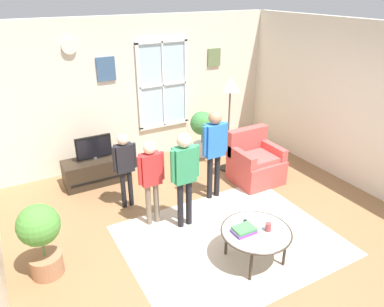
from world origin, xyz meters
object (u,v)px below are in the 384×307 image
television (94,147)px  floor_lamp (230,94)px  person_blue_shirt (214,145)px  armchair (255,163)px  person_red_shirt (151,174)px  book_stack (244,230)px  remote_near_books (246,223)px  potted_plant_by_window (202,129)px  person_green_shirt (184,170)px  potted_plant_corner (41,235)px  person_black_shirt (125,162)px  tv_stand (97,171)px  cup (268,227)px  coffee_table (256,232)px

television → floor_lamp: (2.22, -0.67, 0.77)m
person_blue_shirt → floor_lamp: floor_lamp is taller
armchair → person_red_shirt: (-2.03, -0.31, 0.46)m
television → person_blue_shirt: bearing=-42.7°
book_stack → remote_near_books: (0.11, 0.12, -0.02)m
potted_plant_by_window → television: bearing=-178.1°
potted_plant_by_window → person_green_shirt: bearing=-126.3°
person_red_shirt → potted_plant_corner: 1.53m
book_stack → potted_plant_corner: (-2.11, 0.94, 0.08)m
armchair → person_black_shirt: (-2.19, 0.28, 0.42)m
remote_near_books → potted_plant_by_window: bearing=70.0°
person_green_shirt → person_black_shirt: size_ratio=1.17×
tv_stand → person_blue_shirt: bearing=-42.8°
potted_plant_corner → potted_plant_by_window: bearing=30.9°
cup → person_blue_shirt: 1.62m
person_green_shirt → potted_plant_by_window: person_green_shirt is taller
book_stack → potted_plant_corner: size_ratio=0.30×
potted_plant_corner → remote_near_books: bearing=-20.3°
floor_lamp → person_red_shirt: bearing=-154.6°
person_green_shirt → book_stack: bearing=-75.3°
person_red_shirt → television: bearing=103.2°
armchair → person_red_shirt: person_red_shirt is taller
person_green_shirt → floor_lamp: 1.95m
person_black_shirt → floor_lamp: 2.15m
person_red_shirt → remote_near_books: bearing=-56.9°
television → person_green_shirt: bearing=-68.0°
tv_stand → potted_plant_corner: 2.20m
armchair → person_black_shirt: size_ratio=0.74×
cup → armchair: bearing=56.1°
person_green_shirt → potted_plant_by_window: 2.36m
cup → person_red_shirt: size_ratio=0.08×
remote_near_books → person_blue_shirt: bearing=74.2°
television → armchair: (2.39, -1.24, -0.32)m
person_blue_shirt → potted_plant_by_window: person_blue_shirt is taller
person_green_shirt → potted_plant_by_window: (1.38, 1.88, -0.32)m
television → person_green_shirt: person_green_shirt is taller
cup → potted_plant_by_window: 3.11m
person_blue_shirt → person_green_shirt: person_blue_shirt is taller
cup → person_green_shirt: person_green_shirt is taller
cup → person_green_shirt: 1.29m
remote_near_books → potted_plant_by_window: 2.94m
cup → person_red_shirt: (-0.90, 1.37, 0.30)m
tv_stand → person_green_shirt: (0.73, -1.82, 0.65)m
tv_stand → person_red_shirt: person_red_shirt is taller
cup → remote_near_books: (-0.15, 0.23, -0.04)m
coffee_table → person_blue_shirt: bearing=77.1°
coffee_table → person_black_shirt: size_ratio=0.72×
armchair → potted_plant_by_window: (-0.28, 1.31, 0.22)m
person_green_shirt → floor_lamp: (1.49, 1.15, 0.55)m
television → potted_plant_by_window: 2.11m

